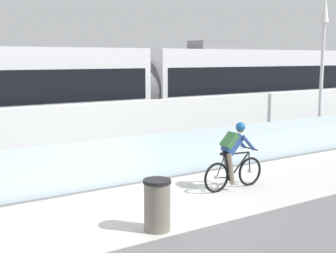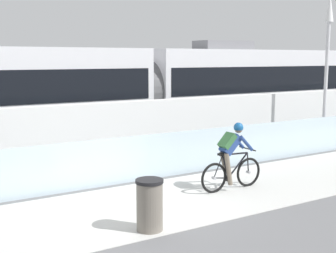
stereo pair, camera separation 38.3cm
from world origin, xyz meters
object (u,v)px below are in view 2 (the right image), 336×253
at_px(tram, 143,91).
at_px(trash_bin, 150,205).
at_px(cyclist_on_bike, 232,157).
at_px(lamp_post_antenna, 327,53).

xyz_separation_m(tram, trash_bin, (-4.19, -8.10, -1.41)).
xyz_separation_m(cyclist_on_bike, trash_bin, (-2.91, -1.25, -0.32)).
height_order(tram, cyclist_on_bike, tram).
relative_size(tram, lamp_post_antenna, 4.34).
height_order(tram, trash_bin, tram).
bearing_deg(cyclist_on_bike, trash_bin, -156.79).
xyz_separation_m(tram, cyclist_on_bike, (-1.28, -6.85, -1.09)).
bearing_deg(lamp_post_antenna, tram, 133.71).
xyz_separation_m(lamp_post_antenna, trash_bin, (-8.69, -3.40, -2.81)).
bearing_deg(trash_bin, tram, 62.63).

